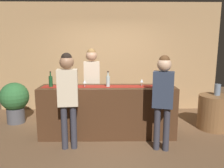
# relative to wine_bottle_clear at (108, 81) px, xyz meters

# --- Properties ---
(ground_plane) EXTENTS (10.00, 10.00, 0.00)m
(ground_plane) POSITION_rel_wine_bottle_clear_xyz_m (-0.01, 0.03, -1.12)
(ground_plane) COLOR brown
(back_wall) EXTENTS (6.00, 0.12, 2.90)m
(back_wall) POSITION_rel_wine_bottle_clear_xyz_m (-0.01, 1.93, 0.33)
(back_wall) COLOR tan
(back_wall) RESTS_ON ground
(bar_counter) EXTENTS (2.65, 0.60, 1.01)m
(bar_counter) POSITION_rel_wine_bottle_clear_xyz_m (-0.01, 0.03, -0.62)
(bar_counter) COLOR #472B19
(bar_counter) RESTS_ON ground
(counter_runner_cloth) EXTENTS (2.52, 0.28, 0.01)m
(counter_runner_cloth) POSITION_rel_wine_bottle_clear_xyz_m (-0.01, 0.03, -0.11)
(counter_runner_cloth) COLOR maroon
(counter_runner_cloth) RESTS_ON bar_counter
(wine_bottle_clear) EXTENTS (0.07, 0.07, 0.30)m
(wine_bottle_clear) POSITION_rel_wine_bottle_clear_xyz_m (0.00, 0.00, 0.00)
(wine_bottle_clear) COLOR #B2C6C1
(wine_bottle_clear) RESTS_ON bar_counter
(wine_bottle_green) EXTENTS (0.07, 0.07, 0.30)m
(wine_bottle_green) POSITION_rel_wine_bottle_clear_xyz_m (-1.11, 0.01, 0.00)
(wine_bottle_green) COLOR #194723
(wine_bottle_green) RESTS_ON bar_counter
(wine_glass_near_customer) EXTENTS (0.07, 0.07, 0.14)m
(wine_glass_near_customer) POSITION_rel_wine_bottle_clear_xyz_m (-0.87, -0.09, -0.01)
(wine_glass_near_customer) COLOR silver
(wine_glass_near_customer) RESTS_ON bar_counter
(wine_glass_mid_counter) EXTENTS (0.07, 0.07, 0.14)m
(wine_glass_mid_counter) POSITION_rel_wine_bottle_clear_xyz_m (0.66, 0.06, -0.01)
(wine_glass_mid_counter) COLOR silver
(wine_glass_mid_counter) RESTS_ON bar_counter
(wine_glass_far_end) EXTENTS (0.07, 0.07, 0.14)m
(wine_glass_far_end) POSITION_rel_wine_bottle_clear_xyz_m (-0.45, -0.03, -0.01)
(wine_glass_far_end) COLOR silver
(wine_glass_far_end) RESTS_ON bar_counter
(bartender) EXTENTS (0.35, 0.24, 1.73)m
(bartender) POSITION_rel_wine_bottle_clear_xyz_m (-0.36, 0.61, -0.05)
(bartender) COLOR #26262B
(bartender) RESTS_ON ground
(customer_sipping) EXTENTS (0.38, 0.29, 1.66)m
(customer_sipping) POSITION_rel_wine_bottle_clear_xyz_m (0.93, -0.61, -0.10)
(customer_sipping) COLOR #33333D
(customer_sipping) RESTS_ON ground
(customer_browsing) EXTENTS (0.36, 0.24, 1.69)m
(customer_browsing) POSITION_rel_wine_bottle_clear_xyz_m (-0.69, -0.54, -0.08)
(customer_browsing) COLOR #33333D
(customer_browsing) RESTS_ON ground
(round_side_table) EXTENTS (0.68, 0.68, 0.74)m
(round_side_table) POSITION_rel_wine_bottle_clear_xyz_m (2.30, 0.37, -0.75)
(round_side_table) COLOR brown
(round_side_table) RESTS_ON ground
(vase_on_side_table) EXTENTS (0.13, 0.13, 0.24)m
(vase_on_side_table) POSITION_rel_wine_bottle_clear_xyz_m (2.35, 0.40, -0.26)
(vase_on_side_table) COLOR slate
(vase_on_side_table) RESTS_ON round_side_table
(potted_plant_tall) EXTENTS (0.65, 0.65, 0.95)m
(potted_plant_tall) POSITION_rel_wine_bottle_clear_xyz_m (-2.17, 0.80, -0.57)
(potted_plant_tall) COLOR #4C4C51
(potted_plant_tall) RESTS_ON ground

